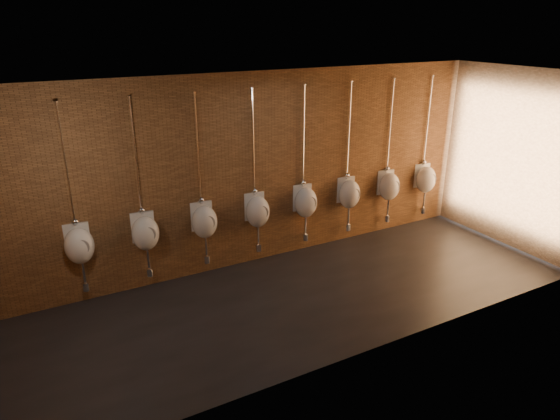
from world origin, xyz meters
The scene contains 10 objects.
ground centered at (0.00, 0.00, 0.00)m, with size 8.50×8.50×0.00m, color black.
room_shell centered at (0.00, 0.00, 2.01)m, with size 8.54×3.04×3.22m.
urinal_0 centered at (-2.97, 1.35, 0.96)m, with size 0.46×0.41×2.72m.
urinal_1 centered at (-2.03, 1.35, 0.96)m, with size 0.46×0.41×2.72m.
urinal_2 centered at (-1.10, 1.35, 0.96)m, with size 0.46×0.41×2.72m.
urinal_3 centered at (-0.17, 1.35, 0.96)m, with size 0.46×0.41×2.72m.
urinal_4 centered at (0.76, 1.35, 0.96)m, with size 0.46×0.41×2.72m.
urinal_5 centered at (1.69, 1.35, 0.96)m, with size 0.46×0.41×2.72m.
urinal_6 centered at (2.62, 1.35, 0.96)m, with size 0.46×0.41×2.72m.
urinal_7 centered at (3.56, 1.35, 0.96)m, with size 0.46×0.41×2.72m.
Camera 1 is at (-3.52, -5.60, 3.93)m, focal length 32.00 mm.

